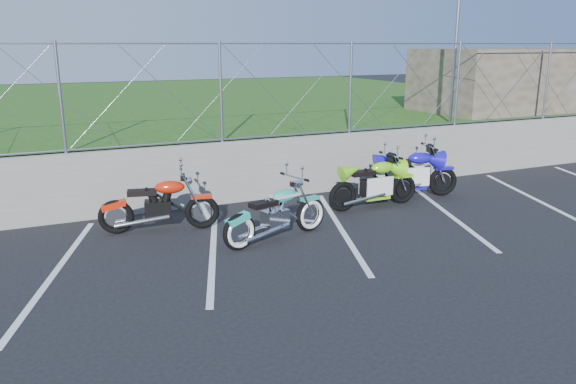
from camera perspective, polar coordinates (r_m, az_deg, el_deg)
name	(u,v)px	position (r m, az deg, el deg)	size (l,w,h in m)	color
ground	(233,269)	(8.47, -5.63, -7.77)	(90.00, 90.00, 0.00)	black
retaining_wall	(176,177)	(11.50, -11.34, 1.50)	(30.00, 0.22, 1.30)	slate
grass_field	(110,119)	(21.23, -17.59, 7.13)	(30.00, 20.00, 1.30)	#214A13
stone_building	(504,80)	(18.33, 21.13, 10.59)	(5.00, 3.00, 1.80)	brown
chain_link_fence	(171,94)	(11.24, -11.77, 9.71)	(28.00, 0.03, 2.00)	gray
sign_pole	(454,62)	(14.89, 16.55, 12.53)	(0.08, 0.08, 3.00)	gray
parking_lines	(280,237)	(9.74, -0.82, -4.61)	(18.29, 4.31, 0.01)	silver
cruiser_turquoise	(277,216)	(9.50, -1.09, -2.43)	(2.09, 0.76, 1.06)	black
naked_orange	(161,207)	(10.19, -12.79, -1.46)	(2.09, 0.73, 1.05)	black
sportbike_green	(375,185)	(11.53, 8.83, 0.68)	(2.06, 0.73, 1.07)	black
sportbike_blue	(411,175)	(12.45, 12.42, 1.66)	(2.12, 0.82, 1.12)	black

